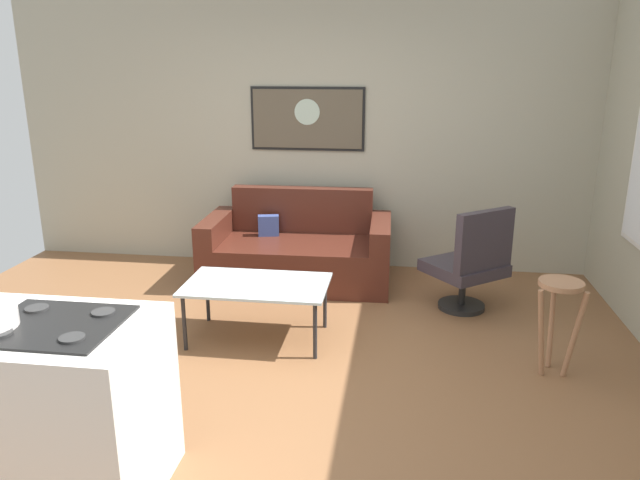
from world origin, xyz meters
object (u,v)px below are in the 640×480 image
object	(u,v)px
armchair	(471,262)
bar_stool	(559,305)
coffee_table	(257,287)
wall_painting	(307,119)
couch	(298,252)

from	to	relation	value
armchair	bar_stool	size ratio (longest dim) A/B	1.37
coffee_table	bar_stool	size ratio (longest dim) A/B	1.62
wall_painting	couch	bearing A→B (deg)	-91.51
couch	coffee_table	bearing A→B (deg)	-93.63
coffee_table	wall_painting	xyz separation A→B (m)	(0.10, 1.84, 1.09)
couch	bar_stool	distance (m)	2.56
couch	coffee_table	distance (m)	1.31
couch	coffee_table	xyz separation A→B (m)	(-0.08, -1.30, 0.13)
couch	wall_painting	bearing A→B (deg)	88.49
couch	armchair	world-z (taller)	armchair
armchair	wall_painting	xyz separation A→B (m)	(-1.55, 1.08, 1.07)
coffee_table	bar_stool	distance (m)	2.13
armchair	bar_stool	world-z (taller)	armchair
couch	wall_painting	size ratio (longest dim) A/B	1.56
wall_painting	coffee_table	bearing A→B (deg)	-93.01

